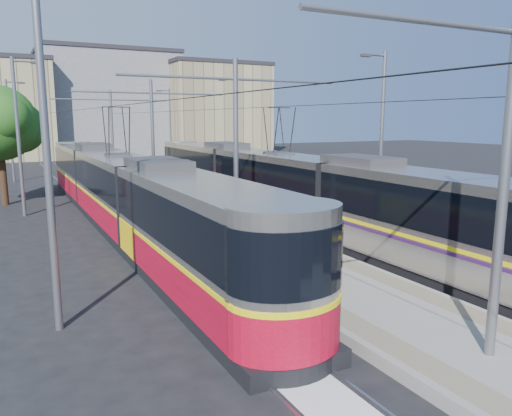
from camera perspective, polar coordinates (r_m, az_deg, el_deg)
ground at (r=14.14m, az=11.90°, el=-10.67°), size 160.00×160.00×0.00m
platform at (r=28.87m, az=-9.84°, el=0.38°), size 4.00×50.00×0.30m
tactile_strip_left at (r=28.45m, az=-12.63°, el=0.46°), size 0.70×50.00×0.01m
tactile_strip_right at (r=29.30m, az=-7.14°, el=0.90°), size 0.70×50.00×0.01m
rails at (r=28.89m, az=-9.83°, el=0.11°), size 8.71×70.00×0.03m
track_arrow at (r=9.99m, az=6.36°, el=-19.72°), size 1.20×5.00×0.01m
tram_left at (r=23.96m, az=-15.31°, el=1.95°), size 2.43×31.95×5.50m
tram_right at (r=24.41m, az=2.60°, el=2.80°), size 2.43×31.02×5.50m
catenary at (r=25.76m, az=-8.20°, el=9.05°), size 9.20×70.00×7.00m
street_lamps at (r=32.31m, az=-12.22°, el=8.52°), size 15.18×38.22×8.00m
shelter at (r=28.94m, az=-8.22°, el=3.22°), size 0.98×1.23×2.36m
tree at (r=32.61m, az=-26.86°, el=8.51°), size 4.74×4.38×6.88m
building_centre at (r=75.60m, az=-16.59°, el=11.40°), size 18.36×14.28×14.34m
building_right at (r=73.89m, az=-4.72°, el=11.25°), size 14.28×10.20×12.86m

